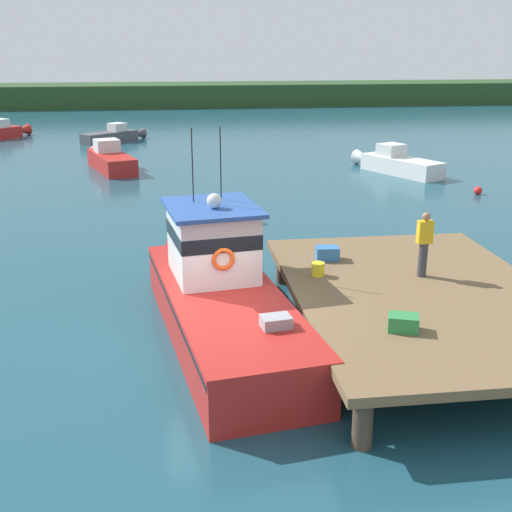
% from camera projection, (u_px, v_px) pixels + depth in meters
% --- Properties ---
extents(ground_plane, '(200.00, 200.00, 0.00)m').
position_uv_depth(ground_plane, '(218.00, 349.00, 14.90)').
color(ground_plane, '#1E4C5B').
extents(dock, '(6.00, 9.00, 1.20)m').
position_uv_depth(dock, '(421.00, 296.00, 15.16)').
color(dock, '#4C3D2D').
rests_on(dock, ground).
extents(main_fishing_boat, '(3.71, 9.96, 4.80)m').
position_uv_depth(main_fishing_boat, '(219.00, 292.00, 15.58)').
color(main_fishing_boat, red).
rests_on(main_fishing_boat, ground).
extents(crate_stack_mid_dock, '(0.71, 0.61, 0.33)m').
position_uv_depth(crate_stack_mid_dock, '(403.00, 323.00, 12.98)').
color(crate_stack_mid_dock, '#2D8442').
rests_on(crate_stack_mid_dock, dock).
extents(crate_single_by_cleat, '(0.63, 0.48, 0.36)m').
position_uv_depth(crate_single_by_cleat, '(327.00, 253.00, 17.24)').
color(crate_single_by_cleat, '#3370B2').
rests_on(crate_single_by_cleat, dock).
extents(bait_bucket, '(0.32, 0.32, 0.34)m').
position_uv_depth(bait_bucket, '(318.00, 269.00, 16.05)').
color(bait_bucket, yellow).
rests_on(bait_bucket, dock).
extents(deckhand_by_the_boat, '(0.36, 0.22, 1.63)m').
position_uv_depth(deckhand_by_the_boat, '(424.00, 243.00, 15.81)').
color(deckhand_by_the_boat, '#383842').
rests_on(deckhand_by_the_boat, dock).
extents(moored_boat_near_channel, '(3.19, 6.35, 1.60)m').
position_uv_depth(moored_boat_near_channel, '(110.00, 159.00, 36.08)').
color(moored_boat_near_channel, red).
rests_on(moored_boat_near_channel, ground).
extents(moored_boat_far_right, '(4.53, 4.16, 1.31)m').
position_uv_depth(moored_boat_far_right, '(114.00, 136.00, 45.98)').
color(moored_boat_far_right, '#4C4C51').
rests_on(moored_boat_far_right, ground).
extents(moored_boat_mid_harbor, '(3.74, 5.88, 1.52)m').
position_uv_depth(moored_boat_mid_harbor, '(396.00, 163.00, 35.00)').
color(moored_boat_mid_harbor, white).
rests_on(moored_boat_mid_harbor, ground).
extents(mooring_buoy_spare_mooring, '(0.38, 0.38, 0.38)m').
position_uv_depth(mooring_buoy_spare_mooring, '(478.00, 191.00, 30.04)').
color(mooring_buoy_spare_mooring, red).
rests_on(mooring_buoy_spare_mooring, ground).
extents(mooring_buoy_outer, '(0.44, 0.44, 0.44)m').
position_uv_depth(mooring_buoy_outer, '(254.00, 218.00, 25.22)').
color(mooring_buoy_outer, red).
rests_on(mooring_buoy_outer, ground).
extents(far_shoreline, '(120.00, 8.00, 2.40)m').
position_uv_depth(far_shoreline, '(177.00, 95.00, 72.90)').
color(far_shoreline, '#284723').
rests_on(far_shoreline, ground).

